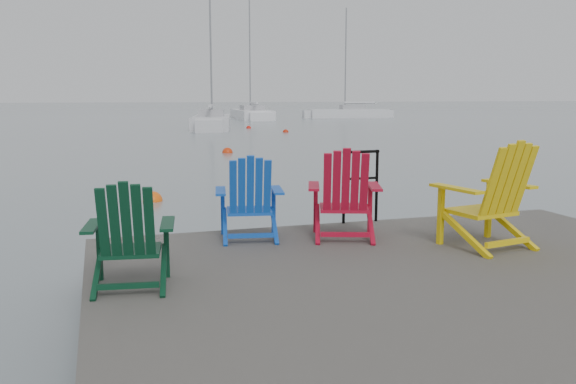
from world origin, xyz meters
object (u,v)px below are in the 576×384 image
object	(u,v)px
buoy_a	(153,201)
buoy_b	(227,153)
sailboat_near	(212,123)
sailboat_mid	(251,115)
chair_red	(345,194)
sailboat_far	(349,114)
handrail	(361,179)
buoy_d	(286,132)
buoy_c	(249,128)
chair_blue	(250,198)
chair_green	(129,235)
chair_yellow	(492,195)

from	to	relation	value
buoy_a	buoy_b	bearing A→B (deg)	70.14
sailboat_near	buoy_a	distance (m)	27.47
sailboat_mid	sailboat_near	bearing A→B (deg)	-107.04
chair_red	sailboat_far	xyz separation A→B (m)	(20.44, 48.14, -0.64)
handrail	buoy_d	xyz separation A→B (m)	(7.22, 26.66, -1.04)
buoy_c	sailboat_near	bearing A→B (deg)	166.41
chair_blue	buoy_b	world-z (taller)	chair_blue
chair_green	sailboat_far	world-z (taller)	sailboat_far
sailboat_near	buoy_b	size ratio (longest dim) A/B	30.46
handrail	buoy_c	xyz separation A→B (m)	(6.22, 31.53, -1.04)
handrail	sailboat_near	distance (m)	32.33
sailboat_mid	buoy_c	xyz separation A→B (m)	(-4.19, -16.24, -0.35)
buoy_c	sailboat_far	bearing A→B (deg)	49.17
handrail	sailboat_mid	size ratio (longest dim) A/B	0.06
chair_blue	sailboat_near	size ratio (longest dim) A/B	0.08
handrail	buoy_a	distance (m)	5.78
sailboat_far	buoy_b	size ratio (longest dim) A/B	26.94
buoy_d	chair_green	bearing A→B (deg)	-109.45
chair_blue	sailboat_mid	distance (m)	49.72
chair_green	chair_yellow	xyz separation A→B (m)	(3.62, 0.31, 0.10)
buoy_d	chair_blue	bearing A→B (deg)	-107.86
buoy_b	buoy_c	distance (m)	17.18
sailboat_mid	buoy_b	size ratio (longest dim) A/B	35.84
chair_green	sailboat_mid	xyz separation A→B (m)	(13.27, 49.66, -0.60)
sailboat_far	sailboat_mid	bearing A→B (deg)	95.09
chair_red	sailboat_near	distance (m)	33.16
chair_green	buoy_c	distance (m)	34.65
chair_green	chair_yellow	world-z (taller)	chair_yellow
chair_yellow	sailboat_mid	world-z (taller)	sailboat_mid
buoy_d	sailboat_near	bearing A→B (deg)	121.23
chair_yellow	buoy_d	bearing A→B (deg)	66.85
chair_blue	buoy_d	distance (m)	28.55
chair_green	sailboat_far	distance (m)	54.28
chair_red	chair_green	bearing A→B (deg)	-134.97
chair_green	sailboat_far	xyz separation A→B (m)	(22.78, 49.26, -0.59)
sailboat_mid	sailboat_far	distance (m)	9.51
chair_green	chair_red	size ratio (longest dim) A/B	0.90
chair_yellow	sailboat_far	xyz separation A→B (m)	(19.16, 48.96, -0.70)
chair_green	sailboat_mid	world-z (taller)	sailboat_mid
chair_red	chair_yellow	world-z (taller)	chair_yellow
sailboat_mid	buoy_b	world-z (taller)	sailboat_mid
chair_green	sailboat_mid	distance (m)	51.40
chair_red	buoy_a	bearing A→B (deg)	123.88
sailboat_mid	buoy_d	xyz separation A→B (m)	(-3.19, -21.11, -0.35)
chair_blue	chair_red	size ratio (longest dim) A/B	0.93
sailboat_mid	chair_yellow	bearing A→B (deg)	-95.67
sailboat_mid	buoy_c	size ratio (longest dim) A/B	43.15
buoy_c	chair_green	bearing A→B (deg)	-105.21
chair_green	buoy_b	size ratio (longest dim) A/B	2.30
handrail	chair_red	size ratio (longest dim) A/B	0.91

